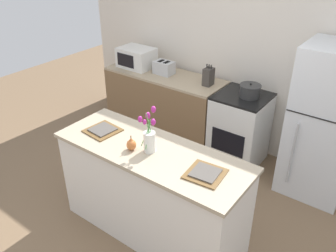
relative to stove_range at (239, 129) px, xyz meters
The scene contains 14 objects.
ground_plane 1.66m from the stove_range, 93.58° to the right, with size 10.00×10.00×0.00m, color brown.
back_wall 0.99m from the stove_range, 104.01° to the left, with size 5.20×0.08×2.70m.
kitchen_island 1.60m from the stove_range, 93.58° to the right, with size 1.80×0.66×0.95m.
back_counter 1.16m from the stove_range, behind, with size 1.68×0.60×0.90m.
stove_range is the anchor object (origin of this frame).
refrigerator 1.02m from the stove_range, ahead, with size 0.68×0.67×1.67m.
flower_vase 1.75m from the stove_range, 93.24° to the right, with size 0.14×0.14×0.42m.
pear_figurine 1.80m from the stove_range, 97.76° to the right, with size 0.09×0.09×0.14m.
plate_setting_left 1.83m from the stove_range, 112.25° to the right, with size 0.31×0.31×0.02m.
plate_setting_right 1.76m from the stove_range, 74.04° to the right, with size 0.31×0.31×0.02m.
toaster 1.29m from the stove_range, behind, with size 0.28×0.18×0.17m.
cooking_pot 0.53m from the stove_range, 12.48° to the left, with size 0.25×0.25×0.17m.
microwave 1.75m from the stove_range, behind, with size 0.48×0.37×0.27m.
knife_block 0.75m from the stove_range, behind, with size 0.10×0.14×0.27m.
Camera 1 is at (1.65, -1.98, 2.64)m, focal length 38.00 mm.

